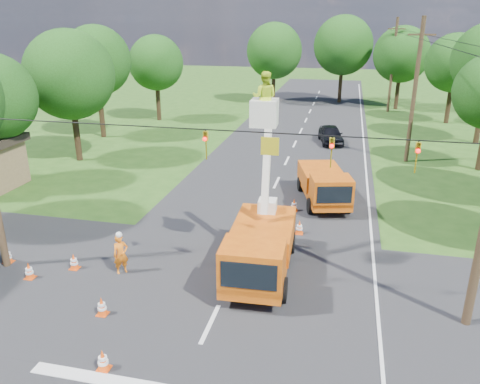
% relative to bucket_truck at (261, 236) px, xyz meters
% --- Properties ---
extents(ground, '(140.00, 140.00, 0.00)m').
position_rel_bucket_truck_xyz_m(ground, '(-1.03, 16.28, -1.72)').
color(ground, '#264D17').
rests_on(ground, ground).
extents(road_main, '(12.00, 100.00, 0.06)m').
position_rel_bucket_truck_xyz_m(road_main, '(-1.03, 16.28, -1.72)').
color(road_main, black).
rests_on(road_main, ground).
extents(road_cross, '(56.00, 10.00, 0.07)m').
position_rel_bucket_truck_xyz_m(road_cross, '(-1.03, -1.72, -1.72)').
color(road_cross, black).
rests_on(road_cross, ground).
extents(edge_line, '(0.12, 90.00, 0.02)m').
position_rel_bucket_truck_xyz_m(edge_line, '(4.57, 16.28, -1.72)').
color(edge_line, silver).
rests_on(edge_line, ground).
extents(bucket_truck, '(2.70, 6.29, 8.03)m').
position_rel_bucket_truck_xyz_m(bucket_truck, '(0.00, 0.00, 0.00)').
color(bucket_truck, '#D65F0F').
rests_on(bucket_truck, ground).
extents(second_truck, '(3.40, 5.96, 2.11)m').
position_rel_bucket_truck_xyz_m(second_truck, '(2.03, 8.55, -0.62)').
color(second_truck, '#D65F0F').
rests_on(second_truck, ground).
extents(ground_worker, '(0.73, 0.73, 1.71)m').
position_rel_bucket_truck_xyz_m(ground_worker, '(-5.51, -1.19, -0.87)').
color(ground_worker, orange).
rests_on(ground_worker, ground).
extents(distant_car, '(2.55, 4.54, 1.46)m').
position_rel_bucket_truck_xyz_m(distant_car, '(1.82, 22.43, -0.99)').
color(distant_car, black).
rests_on(distant_car, ground).
extents(traffic_cone_0, '(0.38, 0.38, 0.71)m').
position_rel_bucket_truck_xyz_m(traffic_cone_0, '(-3.49, -6.52, -1.36)').
color(traffic_cone_0, '#ED4A0C').
rests_on(traffic_cone_0, ground).
extents(traffic_cone_2, '(0.38, 0.38, 0.71)m').
position_rel_bucket_truck_xyz_m(traffic_cone_2, '(1.16, 4.13, -1.36)').
color(traffic_cone_2, '#ED4A0C').
rests_on(traffic_cone_2, ground).
extents(traffic_cone_3, '(0.38, 0.38, 0.71)m').
position_rel_bucket_truck_xyz_m(traffic_cone_3, '(0.57, 6.92, -1.36)').
color(traffic_cone_3, '#ED4A0C').
rests_on(traffic_cone_3, ground).
extents(traffic_cone_4, '(0.38, 0.38, 0.71)m').
position_rel_bucket_truck_xyz_m(traffic_cone_4, '(-7.58, -1.35, -1.36)').
color(traffic_cone_4, '#ED4A0C').
rests_on(traffic_cone_4, ground).
extents(traffic_cone_5, '(0.38, 0.38, 0.71)m').
position_rel_bucket_truck_xyz_m(traffic_cone_5, '(-8.91, -2.43, -1.36)').
color(traffic_cone_5, '#ED4A0C').
rests_on(traffic_cone_5, ground).
extents(traffic_cone_6, '(0.38, 0.38, 0.71)m').
position_rel_bucket_truck_xyz_m(traffic_cone_6, '(-10.63, -1.50, -1.36)').
color(traffic_cone_6, '#ED4A0C').
rests_on(traffic_cone_6, ground).
extents(traffic_cone_7, '(0.38, 0.38, 0.71)m').
position_rel_bucket_truck_xyz_m(traffic_cone_7, '(2.36, 12.63, -1.36)').
color(traffic_cone_7, '#ED4A0C').
rests_on(traffic_cone_7, ground).
extents(traffic_cone_8, '(0.38, 0.38, 0.71)m').
position_rel_bucket_truck_xyz_m(traffic_cone_8, '(-4.87, -4.03, -1.36)').
color(traffic_cone_8, '#ED4A0C').
rests_on(traffic_cone_8, ground).
extents(pole_right_mid, '(1.80, 0.30, 10.00)m').
position_rel_bucket_truck_xyz_m(pole_right_mid, '(7.47, 18.28, 3.39)').
color(pole_right_mid, '#4C3823').
rests_on(pole_right_mid, ground).
extents(pole_right_far, '(1.80, 0.30, 10.00)m').
position_rel_bucket_truck_xyz_m(pole_right_far, '(7.47, 38.28, 3.39)').
color(pole_right_far, '#4C3823').
rests_on(pole_right_far, ground).
extents(signal_span, '(18.00, 0.29, 1.07)m').
position_rel_bucket_truck_xyz_m(signal_span, '(1.19, -1.73, 4.16)').
color(signal_span, black).
rests_on(signal_span, ground).
extents(tree_left_d, '(6.20, 6.20, 9.24)m').
position_rel_bucket_truck_xyz_m(tree_left_d, '(-16.03, 13.28, 4.40)').
color(tree_left_d, '#382616').
rests_on(tree_left_d, ground).
extents(tree_left_e, '(5.80, 5.80, 9.41)m').
position_rel_bucket_truck_xyz_m(tree_left_e, '(-17.83, 20.28, 4.77)').
color(tree_left_e, '#382616').
rests_on(tree_left_e, ground).
extents(tree_left_f, '(5.40, 5.40, 8.40)m').
position_rel_bucket_truck_xyz_m(tree_left_f, '(-15.83, 28.28, 3.97)').
color(tree_left_f, '#382616').
rests_on(tree_left_f, ground).
extents(tree_right_e, '(5.60, 5.60, 8.63)m').
position_rel_bucket_truck_xyz_m(tree_right_e, '(12.77, 33.28, 4.09)').
color(tree_right_e, '#382616').
rests_on(tree_right_e, ground).
extents(tree_far_a, '(6.60, 6.60, 9.50)m').
position_rel_bucket_truck_xyz_m(tree_far_a, '(-6.03, 41.28, 4.47)').
color(tree_far_a, '#382616').
rests_on(tree_far_a, ground).
extents(tree_far_b, '(7.00, 7.00, 10.32)m').
position_rel_bucket_truck_xyz_m(tree_far_b, '(1.97, 43.28, 5.09)').
color(tree_far_b, '#382616').
rests_on(tree_far_b, ground).
extents(tree_far_c, '(6.20, 6.20, 9.18)m').
position_rel_bucket_truck_xyz_m(tree_far_c, '(8.47, 40.28, 4.34)').
color(tree_far_c, '#382616').
rests_on(tree_far_c, ground).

